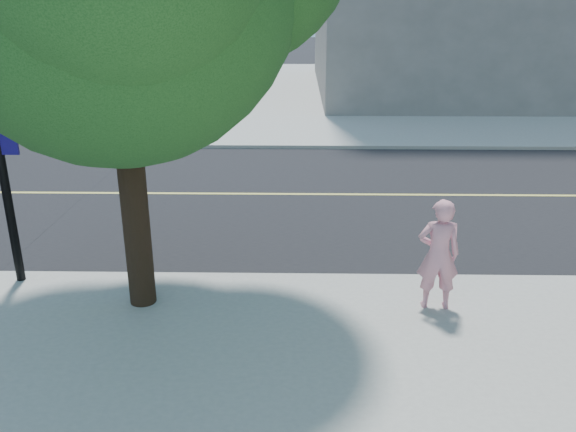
{
  "coord_description": "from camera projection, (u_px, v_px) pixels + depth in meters",
  "views": [
    {
      "loc": [
        3.99,
        -8.6,
        4.26
      ],
      "look_at": [
        3.84,
        -0.52,
        1.3
      ],
      "focal_mm": 36.57,
      "sensor_mm": 36.0,
      "label": 1
    }
  ],
  "objects": [
    {
      "name": "road_ew",
      "position": [
        130.0,
        193.0,
        13.83
      ],
      "size": [
        140.0,
        9.0,
        0.01
      ],
      "primitive_type": "cube",
      "color": "black",
      "rests_on": "ground"
    },
    {
      "name": "sidewalk_ne",
      "position": [
        487.0,
        90.0,
        29.54
      ],
      "size": [
        29.0,
        25.0,
        0.12
      ],
      "primitive_type": "cube",
      "color": "#A1A098",
      "rests_on": "ground"
    },
    {
      "name": "man_on_phone",
      "position": [
        438.0,
        254.0,
        8.2
      ],
      "size": [
        0.61,
        0.42,
        1.63
      ],
      "primitive_type": "imported",
      "rotation": [
        0.0,
        0.0,
        3.1
      ],
      "color": "pink",
      "rests_on": "sidewalk_se"
    },
    {
      "name": "ground",
      "position": [
        55.0,
        278.0,
        9.61
      ],
      "size": [
        140.0,
        140.0,
        0.0
      ],
      "primitive_type": "plane",
      "color": "black",
      "rests_on": "ground"
    }
  ]
}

